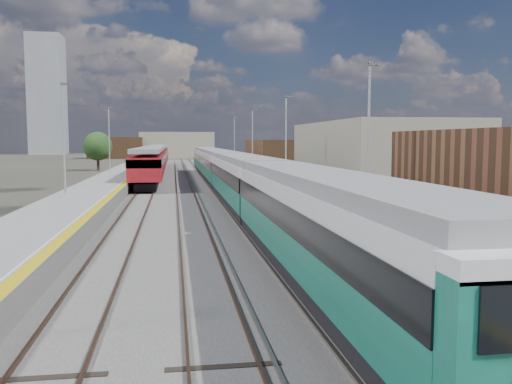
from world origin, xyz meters
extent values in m
plane|color=#47443A|center=(0.00, 50.00, 0.00)|extent=(320.00, 320.00, 0.00)
cube|color=#565451|center=(-2.25, 52.50, 0.03)|extent=(10.50, 155.00, 0.06)
cube|color=#4C3323|center=(0.78, 55.00, 0.11)|extent=(0.07, 160.00, 0.14)
cube|color=#4C3323|center=(2.22, 55.00, 0.11)|extent=(0.07, 160.00, 0.14)
cube|color=#4C3323|center=(-2.72, 55.00, 0.11)|extent=(0.07, 160.00, 0.14)
cube|color=#4C3323|center=(-1.28, 55.00, 0.11)|extent=(0.07, 160.00, 0.14)
cube|color=#4C3323|center=(-6.22, 55.00, 0.11)|extent=(0.07, 160.00, 0.14)
cube|color=#4C3323|center=(-4.78, 55.00, 0.11)|extent=(0.07, 160.00, 0.14)
cube|color=gray|center=(0.45, 55.00, 0.10)|extent=(0.08, 160.00, 0.10)
cube|color=gray|center=(-0.95, 55.00, 0.10)|extent=(0.08, 160.00, 0.10)
cube|color=slate|center=(5.25, 52.50, 0.50)|extent=(4.70, 155.00, 1.00)
cube|color=gray|center=(5.25, 52.50, 1.00)|extent=(4.70, 155.00, 0.03)
cube|color=gold|center=(3.15, 52.50, 1.02)|extent=(0.40, 155.00, 0.01)
cube|color=gray|center=(7.45, 52.50, 1.60)|extent=(0.06, 155.00, 1.20)
cylinder|color=#9EA0A3|center=(6.60, 22.00, 4.77)|extent=(0.12, 0.12, 7.50)
cube|color=#4C4C4F|center=(6.85, 22.00, 8.42)|extent=(0.70, 0.18, 0.14)
cylinder|color=#9EA0A3|center=(6.60, 42.00, 4.77)|extent=(0.12, 0.12, 7.50)
cube|color=#4C4C4F|center=(6.85, 42.00, 8.42)|extent=(0.70, 0.18, 0.14)
cylinder|color=#9EA0A3|center=(6.60, 62.00, 4.77)|extent=(0.12, 0.12, 7.50)
cube|color=#4C4C4F|center=(6.85, 62.00, 8.42)|extent=(0.70, 0.18, 0.14)
cylinder|color=#9EA0A3|center=(6.60, 82.00, 4.77)|extent=(0.12, 0.12, 7.50)
cube|color=#4C4C4F|center=(6.85, 82.00, 8.42)|extent=(0.70, 0.18, 0.14)
cube|color=slate|center=(-9.05, 52.50, 0.50)|extent=(4.30, 155.00, 1.00)
cube|color=gray|center=(-9.05, 52.50, 1.00)|extent=(4.30, 155.00, 0.03)
cube|color=gold|center=(-7.15, 52.50, 1.02)|extent=(0.45, 155.00, 0.01)
cube|color=silver|center=(-7.50, 52.50, 1.03)|extent=(0.08, 155.00, 0.01)
cylinder|color=#9EA0A3|center=(-10.20, 34.00, 4.77)|extent=(0.12, 0.12, 7.50)
cube|color=#4C4C4F|center=(-9.95, 34.00, 8.42)|extent=(0.70, 0.18, 0.14)
cylinder|color=#9EA0A3|center=(-10.20, 60.00, 4.77)|extent=(0.12, 0.12, 7.50)
cube|color=#4C4C4F|center=(-9.95, 60.00, 8.42)|extent=(0.70, 0.18, 0.14)
cube|color=#9D947E|center=(16.00, 45.00, 3.20)|extent=(11.00, 22.00, 6.40)
cube|color=brown|center=(13.00, 78.00, 2.40)|extent=(8.00, 18.00, 4.80)
cube|color=#9D947E|center=(-2.00, 150.00, 3.50)|extent=(20.00, 14.00, 7.00)
cube|color=brown|center=(-18.00, 145.00, 2.80)|extent=(14.00, 12.00, 5.60)
cube|color=gray|center=(-45.00, 190.00, 20.00)|extent=(11.00, 11.00, 40.00)
cube|color=black|center=(1.50, 11.71, 0.86)|extent=(2.66, 19.04, 0.45)
cube|color=#125D41|center=(1.50, 11.71, 1.64)|extent=(2.75, 19.04, 1.11)
cube|color=black|center=(1.50, 11.71, 2.52)|extent=(2.81, 19.04, 0.76)
cube|color=white|center=(1.50, 11.71, 3.12)|extent=(2.75, 19.04, 0.47)
cube|color=gray|center=(1.50, 11.71, 3.54)|extent=(2.44, 19.04, 0.39)
cube|color=black|center=(1.50, 31.25, 0.86)|extent=(2.66, 19.04, 0.45)
cube|color=#125D41|center=(1.50, 31.25, 1.64)|extent=(2.75, 19.04, 1.11)
cube|color=black|center=(1.50, 31.25, 2.52)|extent=(2.81, 19.04, 0.76)
cube|color=white|center=(1.50, 31.25, 3.12)|extent=(2.75, 19.04, 0.47)
cube|color=gray|center=(1.50, 31.25, 3.54)|extent=(2.44, 19.04, 0.39)
cube|color=black|center=(1.50, 50.79, 0.86)|extent=(2.66, 19.04, 0.45)
cube|color=#125D41|center=(1.50, 50.79, 1.64)|extent=(2.75, 19.04, 1.11)
cube|color=black|center=(1.50, 50.79, 2.52)|extent=(2.81, 19.04, 0.76)
cube|color=white|center=(1.50, 50.79, 3.12)|extent=(2.75, 19.04, 0.47)
cube|color=gray|center=(1.50, 50.79, 3.54)|extent=(2.44, 19.04, 0.39)
cube|color=black|center=(1.50, 70.34, 0.86)|extent=(2.66, 19.04, 0.45)
cube|color=#125D41|center=(1.50, 70.34, 1.64)|extent=(2.75, 19.04, 1.11)
cube|color=black|center=(1.50, 70.34, 2.52)|extent=(2.81, 19.04, 0.76)
cube|color=white|center=(1.50, 70.34, 3.12)|extent=(2.75, 19.04, 0.47)
cube|color=gray|center=(1.50, 70.34, 3.54)|extent=(2.44, 19.04, 0.39)
cube|color=black|center=(-5.50, 53.34, 0.50)|extent=(2.00, 17.04, 0.70)
cube|color=maroon|center=(-5.50, 53.34, 2.16)|extent=(2.95, 20.04, 2.11)
cube|color=black|center=(-5.50, 53.34, 2.69)|extent=(3.02, 20.04, 0.74)
cube|color=gray|center=(-5.50, 53.34, 3.74)|extent=(2.64, 20.04, 0.42)
cube|color=black|center=(-5.50, 73.88, 0.50)|extent=(2.00, 17.04, 0.70)
cube|color=maroon|center=(-5.50, 73.88, 2.16)|extent=(2.95, 20.04, 2.11)
cube|color=black|center=(-5.50, 73.88, 2.69)|extent=(3.02, 20.04, 0.74)
cube|color=gray|center=(-5.50, 73.88, 3.74)|extent=(2.64, 20.04, 0.42)
cube|color=black|center=(-5.50, 94.42, 0.50)|extent=(2.00, 17.04, 0.70)
cube|color=maroon|center=(-5.50, 94.42, 2.16)|extent=(2.95, 20.04, 2.11)
cube|color=black|center=(-5.50, 94.42, 2.69)|extent=(3.02, 20.04, 0.74)
cube|color=gray|center=(-5.50, 94.42, 3.74)|extent=(2.64, 20.04, 0.42)
cylinder|color=#382619|center=(-14.65, 83.53, 1.06)|extent=(0.44, 0.44, 2.12)
sphere|color=#1D441A|center=(-14.65, 83.53, 3.82)|extent=(4.47, 4.47, 4.47)
cylinder|color=#382619|center=(19.86, 60.57, 1.05)|extent=(0.44, 0.44, 2.10)
sphere|color=#1D441A|center=(19.86, 60.57, 3.79)|extent=(4.43, 4.43, 4.43)
camera|label=1|loc=(-2.95, -3.77, 4.68)|focal=38.00mm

